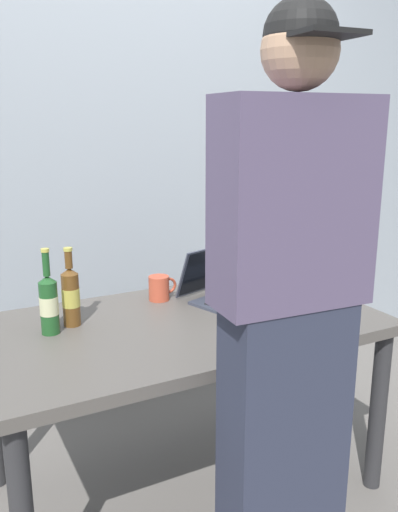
{
  "coord_description": "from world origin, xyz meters",
  "views": [
    {
      "loc": [
        -0.85,
        -1.76,
        1.5
      ],
      "look_at": [
        0.07,
        0.0,
        0.99
      ],
      "focal_mm": 37.51,
      "sensor_mm": 36.0,
      "label": 1
    }
  ],
  "objects_px": {
    "laptop": "(225,289)",
    "beer_bottle_dark": "(71,295)",
    "person_figure": "(288,326)",
    "beer_bottle_amber": "(49,303)",
    "coffee_mug": "(160,288)"
  },
  "relations": [
    {
      "from": "laptop",
      "to": "person_figure",
      "type": "distance_m",
      "value": 0.79
    },
    {
      "from": "laptop",
      "to": "beer_bottle_dark",
      "type": "distance_m",
      "value": 0.67
    },
    {
      "from": "beer_bottle_amber",
      "to": "person_figure",
      "type": "height_order",
      "value": "person_figure"
    },
    {
      "from": "person_figure",
      "to": "laptop",
      "type": "bearing_deg",
      "value": 73.0
    },
    {
      "from": "beer_bottle_dark",
      "to": "person_figure",
      "type": "relative_size",
      "value": 0.17
    },
    {
      "from": "laptop",
      "to": "beer_bottle_amber",
      "type": "relative_size",
      "value": 1.31
    },
    {
      "from": "laptop",
      "to": "beer_bottle_dark",
      "type": "xyz_separation_m",
      "value": [
        -0.66,
        0.01,
        0.07
      ]
    },
    {
      "from": "coffee_mug",
      "to": "beer_bottle_dark",
      "type": "bearing_deg",
      "value": -164.11
    },
    {
      "from": "person_figure",
      "to": "coffee_mug",
      "type": "height_order",
      "value": "person_figure"
    },
    {
      "from": "laptop",
      "to": "beer_bottle_amber",
      "type": "xyz_separation_m",
      "value": [
        -0.75,
        -0.03,
        0.07
      ]
    },
    {
      "from": "laptop",
      "to": "beer_bottle_dark",
      "type": "bearing_deg",
      "value": 179.09
    },
    {
      "from": "laptop",
      "to": "person_figure",
      "type": "xyz_separation_m",
      "value": [
        -0.23,
        -0.75,
        0.14
      ]
    },
    {
      "from": "laptop",
      "to": "person_figure",
      "type": "relative_size",
      "value": 0.23
    },
    {
      "from": "laptop",
      "to": "coffee_mug",
      "type": "relative_size",
      "value": 3.29
    },
    {
      "from": "coffee_mug",
      "to": "beer_bottle_amber",
      "type": "bearing_deg",
      "value": -162.34
    }
  ]
}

